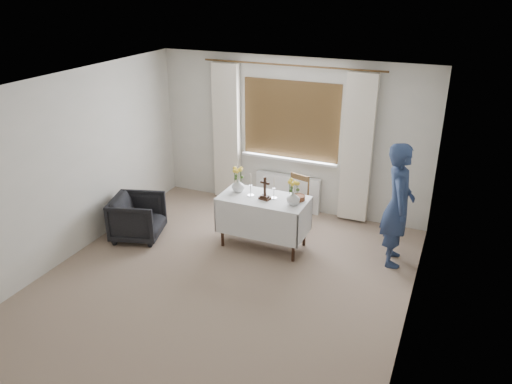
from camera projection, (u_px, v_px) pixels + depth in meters
ground at (223, 283)px, 6.37m from camera, size 5.00×5.00×0.00m
altar_table at (263, 222)px, 7.11m from camera, size 1.24×0.64×0.76m
wooden_chair at (294, 201)px, 7.75m from camera, size 0.44×0.44×0.79m
armchair at (138, 217)px, 7.37m from camera, size 0.88×0.87×0.65m
person at (398, 205)px, 6.54m from camera, size 0.52×0.69×1.69m
radiator at (288, 192)px, 8.30m from camera, size 1.10×0.10×0.60m
wooden_cross at (265, 188)px, 6.85m from camera, size 0.17×0.14×0.33m
candlestick_left at (251, 185)px, 6.96m from camera, size 0.11×0.11×0.33m
candlestick_right at (274, 188)px, 6.88m from camera, size 0.11×0.11×0.31m
flower_vase_left at (238, 185)px, 7.12m from camera, size 0.24×0.24×0.19m
flower_vase_right at (293, 198)px, 6.71m from camera, size 0.22×0.22×0.19m
wicker_basket at (298, 198)px, 6.87m from camera, size 0.23×0.23×0.07m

